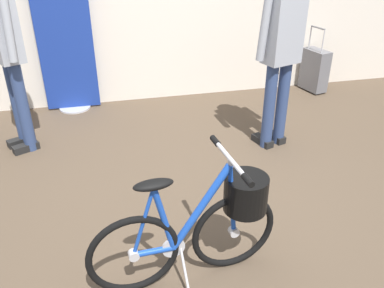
# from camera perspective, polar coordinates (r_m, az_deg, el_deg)

# --- Properties ---
(ground_plane) EXTENTS (7.40, 7.40, 0.00)m
(ground_plane) POSITION_cam_1_polar(r_m,az_deg,el_deg) (3.07, 3.07, -9.98)
(ground_plane) COLOR brown
(floor_banner_stand) EXTENTS (0.60, 0.36, 1.52)m
(floor_banner_stand) POSITION_cam_1_polar(r_m,az_deg,el_deg) (4.78, -17.36, 12.34)
(floor_banner_stand) COLOR #B7B7BC
(floor_banner_stand) RESTS_ON ground_plane
(folding_bike_foreground) EXTENTS (1.16, 0.53, 0.82)m
(folding_bike_foreground) POSITION_cam_1_polar(r_m,az_deg,el_deg) (2.39, 2.01, -11.03)
(folding_bike_foreground) COLOR black
(folding_bike_foreground) RESTS_ON ground_plane
(visitor_near_wall) EXTENTS (0.37, 0.48, 1.78)m
(visitor_near_wall) POSITION_cam_1_polar(r_m,az_deg,el_deg) (3.93, -24.97, 13.05)
(visitor_near_wall) COLOR navy
(visitor_near_wall) RESTS_ON ground_plane
(visitor_browsing) EXTENTS (0.51, 0.34, 1.72)m
(visitor_browsing) POSITION_cam_1_polar(r_m,az_deg,el_deg) (3.72, 12.65, 13.58)
(visitor_browsing) COLOR navy
(visitor_browsing) RESTS_ON ground_plane
(rolling_suitcase) EXTENTS (0.26, 0.39, 0.83)m
(rolling_suitcase) POSITION_cam_1_polar(r_m,az_deg,el_deg) (5.49, 17.01, 10.05)
(rolling_suitcase) COLOR slate
(rolling_suitcase) RESTS_ON ground_plane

